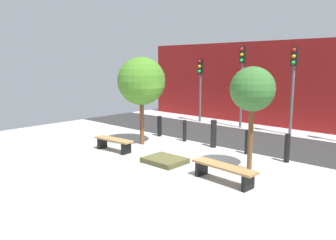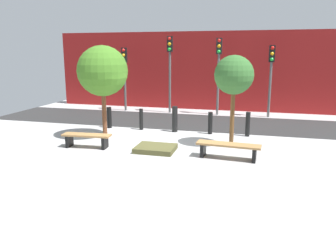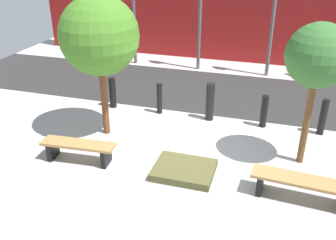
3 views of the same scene
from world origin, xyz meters
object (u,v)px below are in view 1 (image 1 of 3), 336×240
traffic_light_mid_west (242,72)px  traffic_light_mid_east (293,75)px  bollard_right (247,142)px  bollard_far_left (159,126)px  traffic_light_west (200,78)px  tree_behind_right_bench (252,90)px  tree_behind_left_bench (141,81)px  bench_left (114,142)px  planter_bed (165,160)px  bench_right (223,170)px  bollard_far_right (287,148)px  bollard_center (214,134)px  bollard_left (185,131)px

traffic_light_mid_west → traffic_light_mid_east: size_ratio=1.03×
bollard_right → bollard_far_left: bearing=180.0°
bollard_far_left → traffic_light_west: bearing=102.6°
tree_behind_right_bench → bollard_right: bearing=121.4°
tree_behind_left_bench → bench_left: bearing=-90.0°
traffic_light_mid_west → traffic_light_mid_east: (2.47, -0.00, -0.07)m
bollard_right → traffic_light_mid_east: 4.61m
bench_left → bollard_right: bearing=33.3°
planter_bed → bollard_far_left: (-2.80, 2.66, 0.36)m
planter_bed → bench_left: bearing=-175.0°
planter_bed → bollard_far_left: bearing=136.5°
tree_behind_right_bench → traffic_light_west: size_ratio=0.91×
bench_left → traffic_light_mid_west: size_ratio=0.42×
bench_left → traffic_light_mid_east: 8.10m
bench_right → bollard_far_right: 2.91m
bench_left → bench_right: 4.61m
bench_right → bollard_far_right: size_ratio=2.07×
bollard_far_right → tree_behind_left_bench: bearing=-163.8°
bollard_right → traffic_light_west: (-5.11, 4.05, 1.89)m
bollard_center → bollard_right: bearing=0.0°
bollard_right → bollard_far_right: bollard_far_right is taller
bollard_far_left → bollard_right: bollard_far_left is taller
bollard_far_right → traffic_light_mid_east: 4.85m
bench_right → traffic_light_mid_west: size_ratio=0.49×
bench_left → tree_behind_left_bench: 2.52m
bench_right → traffic_light_mid_west: bearing=121.4°
bollard_far_right → traffic_light_mid_west: bearing=134.9°
bollard_center → traffic_light_mid_west: size_ratio=0.26×
bollard_far_left → bollard_left: size_ratio=1.01×
tree_behind_left_bench → bollard_far_left: size_ratio=3.84×
bench_right → bollard_left: bollard_left is taller
bench_left → bollard_center: 3.68m
bench_right → tree_behind_left_bench: bearing=167.7°
bench_left → tree_behind_right_bench: 5.22m
bollard_far_left → bollard_left: bollard_far_left is taller
bench_right → bollard_center: (-2.30, 2.86, 0.18)m
bollard_center → bollard_far_right: size_ratio=1.11×
bollard_far_right → bollard_center: bearing=180.0°
tree_behind_right_bench → traffic_light_mid_east: 5.64m
bollard_far_left → traffic_light_mid_east: traffic_light_mid_east is taller
bollard_center → traffic_light_west: 5.78m
bench_right → tree_behind_left_bench: size_ratio=0.57×
tree_behind_right_bench → traffic_light_west: traffic_light_west is taller
bollard_right → traffic_light_mid_east: traffic_light_mid_east is taller
traffic_light_mid_west → traffic_light_mid_east: bearing=-0.0°
tree_behind_left_bench → bench_right: bearing=-16.7°
bollard_right → traffic_light_mid_west: (-2.63, 4.06, 2.25)m
bollard_left → bollard_right: bollard_left is taller
bollard_center → traffic_light_west: traffic_light_west is taller
traffic_light_west → traffic_light_mid_west: bearing=0.0°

